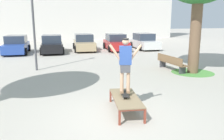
{
  "coord_description": "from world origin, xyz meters",
  "views": [
    {
      "loc": [
        -1.89,
        -6.04,
        2.78
      ],
      "look_at": [
        0.41,
        1.82,
        1.0
      ],
      "focal_mm": 37.14,
      "sensor_mm": 36.0,
      "label": 1
    }
  ],
  "objects": [
    {
      "name": "car_black",
      "position": [
        -1.24,
        14.59,
        0.69
      ],
      "size": [
        2.06,
        4.27,
        1.5
      ],
      "color": "black",
      "rests_on": "ground"
    },
    {
      "name": "ground_plane",
      "position": [
        0.0,
        0.0,
        0.0
      ],
      "size": [
        120.0,
        120.0,
        0.0
      ],
      "primitive_type": "plane",
      "color": "#B2AA9E"
    },
    {
      "name": "skate_box",
      "position": [
        0.41,
        0.32,
        0.41
      ],
      "size": [
        1.03,
        1.99,
        0.46
      ],
      "color": "brown",
      "rests_on": "ground"
    },
    {
      "name": "car_blue",
      "position": [
        -4.13,
        14.88,
        0.69
      ],
      "size": [
        2.08,
        4.28,
        1.5
      ],
      "color": "#28479E",
      "rests_on": "ground"
    },
    {
      "name": "car_red",
      "position": [
        4.54,
        14.61,
        0.69
      ],
      "size": [
        2.18,
        4.33,
        1.5
      ],
      "color": "red",
      "rests_on": "ground"
    },
    {
      "name": "grass_patch_near_right",
      "position": [
        5.69,
        4.4,
        0.0
      ],
      "size": [
        2.23,
        2.23,
        0.01
      ],
      "primitive_type": "cylinder",
      "color": "#519342",
      "rests_on": "ground"
    },
    {
      "name": "car_tan",
      "position": [
        1.65,
        15.21,
        0.69
      ],
      "size": [
        2.16,
        4.32,
        1.5
      ],
      "color": "tan",
      "rests_on": "ground"
    },
    {
      "name": "light_post",
      "position": [
        -2.37,
        7.38,
        3.83
      ],
      "size": [
        0.36,
        0.36,
        5.83
      ],
      "color": "#4C4C51",
      "rests_on": "ground"
    },
    {
      "name": "skater",
      "position": [
        0.44,
        0.46,
        1.53
      ],
      "size": [
        0.99,
        0.37,
        1.69
      ],
      "color": "tan",
      "rests_on": "skateboard"
    },
    {
      "name": "park_bench",
      "position": [
        4.87,
        5.24,
        0.45
      ],
      "size": [
        0.57,
        2.42,
        0.83
      ],
      "color": "brown",
      "rests_on": "ground"
    },
    {
      "name": "skateboard",
      "position": [
        0.44,
        0.46,
        0.54
      ],
      "size": [
        0.39,
        0.82,
        0.09
      ],
      "color": "black",
      "rests_on": "skate_box"
    },
    {
      "name": "car_white",
      "position": [
        7.43,
        14.67,
        0.69
      ],
      "size": [
        2.07,
        4.27,
        1.5
      ],
      "color": "silver",
      "rests_on": "ground"
    }
  ]
}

